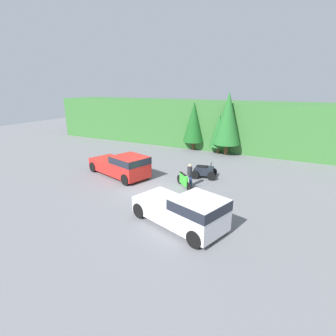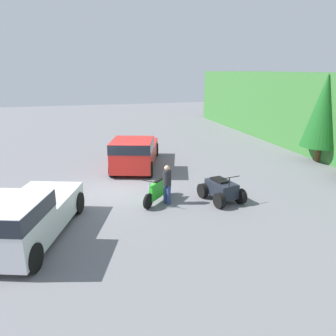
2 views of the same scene
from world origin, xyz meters
The scene contains 10 objects.
ground_plane centered at (0.00, 0.00, 0.00)m, with size 80.00×80.00×0.00m, color slate.
hillside_backdrop centered at (0.00, 16.00, 2.66)m, with size 44.00×6.00×5.32m.
tree_left centered at (-1.92, 12.93, 3.16)m, with size 2.36×2.36×5.37m.
tree_mid_left centered at (1.12, 12.55, 2.51)m, with size 1.88×1.88×4.27m.
tree_mid_right centered at (2.01, 12.46, 3.82)m, with size 2.86×2.86×6.50m.
pickup_truck_red centered at (-3.48, 1.61, 0.99)m, with size 6.03×3.78×1.87m.
pickup_truck_second centered at (4.19, -3.42, 0.99)m, with size 5.55×3.72×1.87m.
dirt_bike centered at (1.84, 1.71, 0.50)m, with size 1.79×1.65×1.21m.
quad_atv centered at (2.42, 4.44, 0.49)m, with size 2.17×1.68×1.23m.
rider_person centered at (2.14, 2.04, 0.93)m, with size 0.48×0.48×1.72m.
Camera 1 is at (8.88, -14.62, 7.08)m, focal length 28.00 mm.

